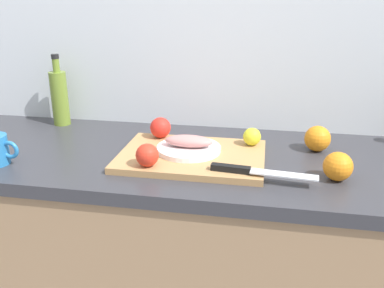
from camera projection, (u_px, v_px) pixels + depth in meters
The scene contains 12 objects.
back_wall at pixel (215, 33), 1.48m from camera, with size 3.20×0.05×2.50m, color silver.
kitchen_counter at pixel (199, 272), 1.46m from camera, with size 2.00×0.60×0.90m.
cutting_board at pixel (192, 156), 1.27m from camera, with size 0.44×0.32×0.02m, color tan.
white_plate at pixel (189, 149), 1.28m from camera, with size 0.20×0.20×0.01m, color white.
fish_fillet at pixel (189, 141), 1.27m from camera, with size 0.15×0.06×0.04m, color tan.
chef_knife at pixel (250, 171), 1.12m from camera, with size 0.29×0.06×0.02m.
lemon_0 at pixel (252, 137), 1.32m from camera, with size 0.06×0.06×0.06m, color yellow.
tomato_0 at pixel (160, 128), 1.39m from camera, with size 0.07×0.07×0.07m, color red.
tomato_1 at pixel (147, 155), 1.16m from camera, with size 0.07×0.07×0.07m, color red.
olive_oil_bottle at pixel (60, 97), 1.57m from camera, with size 0.06×0.06×0.27m.
orange_2 at pixel (317, 139), 1.33m from camera, with size 0.08×0.08×0.08m, color orange.
orange_3 at pixel (338, 166), 1.12m from camera, with size 0.08×0.08×0.08m, color orange.
Camera 1 is at (0.19, -1.19, 1.39)m, focal length 38.36 mm.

